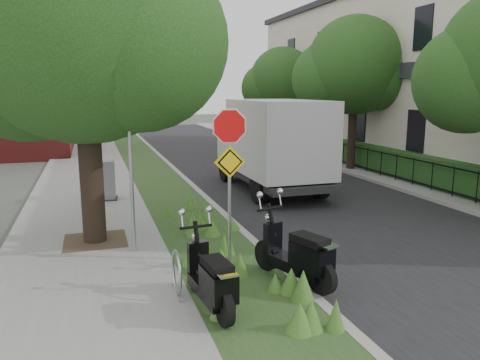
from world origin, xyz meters
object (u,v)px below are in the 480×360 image
at_px(sign_assembly, 230,154).
at_px(utility_cabinet, 101,181).
at_px(scooter_near, 213,286).
at_px(box_truck, 272,141).
at_px(scooter_far, 302,260).

xyz_separation_m(sign_assembly, utility_cabinet, (-2.33, 6.48, -1.61)).
distance_m(sign_assembly, utility_cabinet, 7.08).
distance_m(scooter_near, box_truck, 9.78).
bearing_deg(box_truck, utility_cabinet, -178.84).
relative_size(scooter_far, box_truck, 0.32).
bearing_deg(box_truck, scooter_far, -107.95).
bearing_deg(scooter_near, utility_cabinet, 99.63).
relative_size(scooter_near, box_truck, 0.31).
bearing_deg(utility_cabinet, sign_assembly, -70.26).
bearing_deg(scooter_far, sign_assembly, 119.93).
xyz_separation_m(box_truck, utility_cabinet, (-5.83, -0.12, -1.08)).
height_order(scooter_far, box_truck, box_truck).
height_order(sign_assembly, box_truck, sign_assembly).
distance_m(sign_assembly, box_truck, 7.50).
bearing_deg(utility_cabinet, scooter_far, -68.19).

